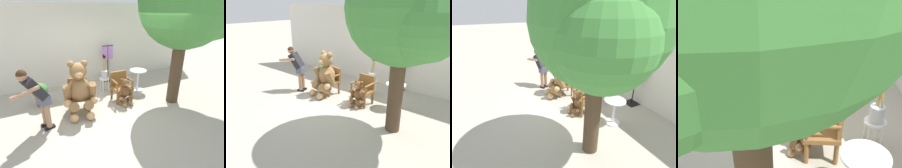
# 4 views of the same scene
# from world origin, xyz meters

# --- Properties ---
(ground_plane) EXTENTS (60.00, 60.00, 0.00)m
(ground_plane) POSITION_xyz_m (0.00, 0.00, 0.00)
(ground_plane) COLOR #A8A091
(back_wall) EXTENTS (10.00, 0.16, 2.80)m
(back_wall) POSITION_xyz_m (0.00, 2.40, 1.40)
(back_wall) COLOR silver
(back_wall) RESTS_ON ground
(wooden_chair_left) EXTENTS (0.64, 0.61, 0.86)m
(wooden_chair_left) POSITION_xyz_m (-0.64, 0.45, 0.46)
(wooden_chair_left) COLOR brown
(wooden_chair_left) RESTS_ON ground
(wooden_chair_right) EXTENTS (0.57, 0.53, 0.86)m
(wooden_chair_right) POSITION_xyz_m (0.65, 0.45, 0.46)
(wooden_chair_right) COLOR brown
(wooden_chair_right) RESTS_ON ground
(teddy_bear_large) EXTENTS (0.89, 0.88, 1.44)m
(teddy_bear_large) POSITION_xyz_m (-0.67, 0.19, 0.70)
(teddy_bear_large) COLOR olive
(teddy_bear_large) RESTS_ON ground
(teddy_bear_small) EXTENTS (0.47, 0.45, 0.79)m
(teddy_bear_small) POSITION_xyz_m (0.65, 0.17, 0.39)
(teddy_bear_small) COLOR brown
(teddy_bear_small) RESTS_ON ground
(person_visitor) EXTENTS (0.75, 0.65, 1.50)m
(person_visitor) POSITION_xyz_m (-1.68, -0.10, 0.90)
(person_visitor) COLOR black
(person_visitor) RESTS_ON ground
(white_stool) EXTENTS (0.34, 0.34, 0.46)m
(white_stool) POSITION_xyz_m (0.45, 1.22, 0.36)
(white_stool) COLOR white
(white_stool) RESTS_ON ground
(brush_bucket) EXTENTS (0.22, 0.22, 0.81)m
(brush_bucket) POSITION_xyz_m (0.45, 1.22, 0.63)
(brush_bucket) COLOR silver
(brush_bucket) RESTS_ON white_stool
(round_side_table) EXTENTS (0.56, 0.56, 0.72)m
(round_side_table) POSITION_xyz_m (1.49, 0.80, 0.45)
(round_side_table) COLOR silver
(round_side_table) RESTS_ON ground
(patio_tree) EXTENTS (2.48, 2.37, 3.95)m
(patio_tree) POSITION_xyz_m (2.12, -0.38, 2.70)
(patio_tree) COLOR #473523
(patio_tree) RESTS_ON ground
(potted_plant) EXTENTS (0.44, 0.44, 0.68)m
(potted_plant) POSITION_xyz_m (-1.57, 1.10, 0.40)
(potted_plant) COLOR brown
(potted_plant) RESTS_ON ground
(clothing_display_stand) EXTENTS (0.44, 0.40, 1.36)m
(clothing_display_stand) POSITION_xyz_m (0.97, 2.08, 0.72)
(clothing_display_stand) COLOR black
(clothing_display_stand) RESTS_ON ground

